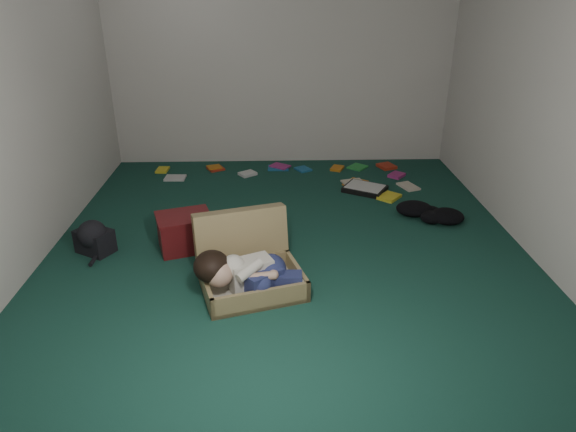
{
  "coord_description": "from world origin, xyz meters",
  "views": [
    {
      "loc": [
        -0.12,
        -3.88,
        2.09
      ],
      "look_at": [
        0.0,
        -0.15,
        0.35
      ],
      "focal_mm": 32.0,
      "sensor_mm": 36.0,
      "label": 1
    }
  ],
  "objects": [
    {
      "name": "wall_front",
      "position": [
        0.0,
        -2.25,
        1.3
      ],
      "size": [
        4.5,
        0.0,
        4.5
      ],
      "primitive_type": "plane",
      "rotation": [
        -1.57,
        0.0,
        0.0
      ],
      "color": "silver",
      "rests_on": "ground"
    },
    {
      "name": "backpack",
      "position": [
        -1.61,
        -0.05,
        0.11
      ],
      "size": [
        0.46,
        0.43,
        0.22
      ],
      "primitive_type": null,
      "rotation": [
        0.0,
        0.0,
        -0.53
      ],
      "color": "black",
      "rests_on": "floor"
    },
    {
      "name": "wall_back",
      "position": [
        0.0,
        2.25,
        1.3
      ],
      "size": [
        4.5,
        0.0,
        4.5
      ],
      "primitive_type": "plane",
      "rotation": [
        1.57,
        0.0,
        0.0
      ],
      "color": "silver",
      "rests_on": "ground"
    },
    {
      "name": "paper_tray",
      "position": [
        0.87,
        1.21,
        0.03
      ],
      "size": [
        0.52,
        0.49,
        0.06
      ],
      "rotation": [
        0.0,
        0.0,
        -0.53
      ],
      "color": "black",
      "rests_on": "floor"
    },
    {
      "name": "clothing_pile",
      "position": [
        1.37,
        0.51,
        0.07
      ],
      "size": [
        0.51,
        0.47,
        0.13
      ],
      "primitive_type": null,
      "rotation": [
        0.0,
        0.0,
        -0.37
      ],
      "color": "black",
      "rests_on": "floor"
    },
    {
      "name": "suitcase",
      "position": [
        -0.31,
        -0.57,
        0.16
      ],
      "size": [
        0.87,
        0.86,
        0.52
      ],
      "rotation": [
        0.0,
        0.0,
        0.29
      ],
      "color": "#927E50",
      "rests_on": "floor"
    },
    {
      "name": "maroon_bin",
      "position": [
        -0.86,
        -0.01,
        0.15
      ],
      "size": [
        0.53,
        0.47,
        0.3
      ],
      "rotation": [
        0.0,
        0.0,
        0.31
      ],
      "color": "#581214",
      "rests_on": "floor"
    },
    {
      "name": "floor",
      "position": [
        0.0,
        0.0,
        0.0
      ],
      "size": [
        4.5,
        4.5,
        0.0
      ],
      "primitive_type": "plane",
      "color": "#164135",
      "rests_on": "ground"
    },
    {
      "name": "wall_left",
      "position": [
        -2.0,
        0.0,
        1.3
      ],
      "size": [
        0.0,
        4.5,
        4.5
      ],
      "primitive_type": "plane",
      "rotation": [
        1.57,
        0.0,
        1.57
      ],
      "color": "silver",
      "rests_on": "ground"
    },
    {
      "name": "person",
      "position": [
        -0.31,
        -0.76,
        0.2
      ],
      "size": [
        0.79,
        0.4,
        0.32
      ],
      "rotation": [
        0.0,
        0.0,
        0.29
      ],
      "color": "silver",
      "rests_on": "suitcase"
    },
    {
      "name": "wall_right",
      "position": [
        2.0,
        0.0,
        1.3
      ],
      "size": [
        0.0,
        4.5,
        4.5
      ],
      "primitive_type": "plane",
      "rotation": [
        1.57,
        0.0,
        -1.57
      ],
      "color": "silver",
      "rests_on": "ground"
    },
    {
      "name": "book_scatter",
      "position": [
        0.29,
        1.71,
        0.01
      ],
      "size": [
        3.0,
        1.21,
        0.02
      ],
      "color": "yellow",
      "rests_on": "floor"
    }
  ]
}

